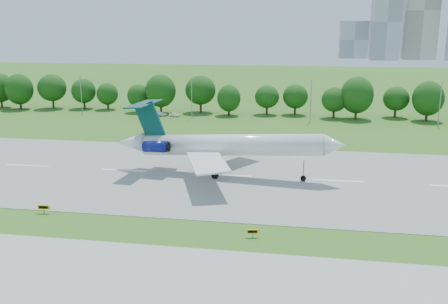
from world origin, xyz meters
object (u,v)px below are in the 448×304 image
(service_vehicle_b, at_px, (175,115))
(airliner, at_px, (219,144))
(taxi_sign_left, at_px, (44,207))
(service_vehicle_a, at_px, (160,114))

(service_vehicle_b, bearing_deg, airliner, -146.87)
(service_vehicle_b, bearing_deg, taxi_sign_left, -167.71)
(airliner, bearing_deg, service_vehicle_a, 121.49)
(taxi_sign_left, relative_size, service_vehicle_a, 0.47)
(airliner, bearing_deg, service_vehicle_b, 117.92)
(service_vehicle_b, bearing_deg, service_vehicle_a, 90.30)
(airliner, distance_m, service_vehicle_b, 63.96)
(service_vehicle_a, bearing_deg, service_vehicle_b, -93.24)
(service_vehicle_a, relative_size, service_vehicle_b, 1.09)
(taxi_sign_left, bearing_deg, service_vehicle_b, 85.38)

